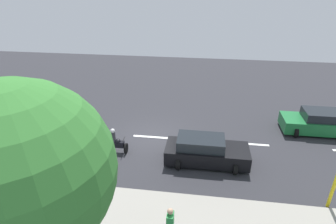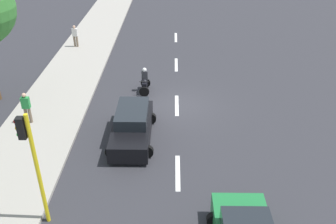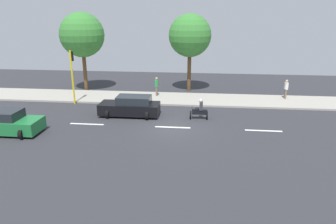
# 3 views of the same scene
# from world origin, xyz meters

# --- Properties ---
(ground_plane) EXTENTS (40.00, 60.00, 0.10)m
(ground_plane) POSITION_xyz_m (0.00, 0.00, -0.05)
(ground_plane) COLOR #2D2D33
(sidewalk) EXTENTS (4.00, 60.00, 0.15)m
(sidewalk) POSITION_xyz_m (7.00, 0.00, 0.07)
(sidewalk) COLOR #9E998E
(sidewalk) RESTS_ON ground
(lane_stripe_north) EXTENTS (0.20, 2.40, 0.01)m
(lane_stripe_north) POSITION_xyz_m (0.00, -6.00, 0.01)
(lane_stripe_north) COLOR white
(lane_stripe_north) RESTS_ON ground
(lane_stripe_mid) EXTENTS (0.20, 2.40, 0.01)m
(lane_stripe_mid) POSITION_xyz_m (0.00, 0.00, 0.01)
(lane_stripe_mid) COLOR white
(lane_stripe_mid) RESTS_ON ground
(lane_stripe_south) EXTENTS (0.20, 2.40, 0.01)m
(lane_stripe_south) POSITION_xyz_m (0.00, 6.00, 0.01)
(lane_stripe_south) COLOR white
(lane_stripe_south) RESTS_ON ground
(car_black) EXTENTS (2.20, 4.45, 1.52)m
(car_black) POSITION_xyz_m (2.19, 3.37, 0.71)
(car_black) COLOR black
(car_black) RESTS_ON ground
(car_green) EXTENTS (2.29, 4.14, 1.52)m
(car_green) POSITION_xyz_m (-2.13, 10.45, 0.71)
(car_green) COLOR #1E7238
(car_green) RESTS_ON ground
(motorcycle) EXTENTS (0.60, 1.30, 1.53)m
(motorcycle) POSITION_xyz_m (1.93, -1.76, 0.64)
(motorcycle) COLOR black
(motorcycle) RESTS_ON ground
(street_tree_north) EXTENTS (4.04, 4.04, 7.36)m
(street_tree_north) POSITION_xyz_m (10.50, -0.64, 5.32)
(street_tree_north) COLOR brown
(street_tree_north) RESTS_ON ground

